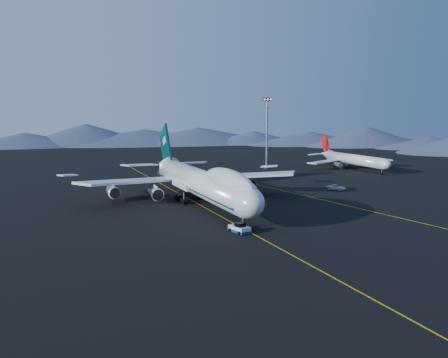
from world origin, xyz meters
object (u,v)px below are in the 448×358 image
object	(u,v)px
floodlight_mast	(267,133)
boeing_747	(200,182)
second_jet	(352,159)
service_van	(336,187)
pushback_tug	(239,229)

from	to	relation	value
floodlight_mast	boeing_747	bearing A→B (deg)	-128.05
second_jet	service_van	bearing A→B (deg)	-136.78
pushback_tug	second_jet	bearing A→B (deg)	31.24
second_jet	floodlight_mast	xyz separation A→B (m)	(-31.69, 12.73, 10.37)
second_jet	floodlight_mast	size ratio (longest dim) A/B	1.61
service_van	pushback_tug	bearing A→B (deg)	-172.89
pushback_tug	floodlight_mast	xyz separation A→B (m)	(51.35, 92.60, 13.62)
pushback_tug	boeing_747	bearing A→B (deg)	73.49
boeing_747	floodlight_mast	distance (m)	80.53
second_jet	service_van	world-z (taller)	second_jet
boeing_747	pushback_tug	bearing A→B (deg)	-93.87
pushback_tug	second_jet	xyz separation A→B (m)	(83.04, 79.87, 3.25)
boeing_747	floodlight_mast	size ratio (longest dim) A/B	2.57
floodlight_mast	second_jet	bearing A→B (deg)	-21.89
pushback_tug	service_van	size ratio (longest dim) A/B	0.91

